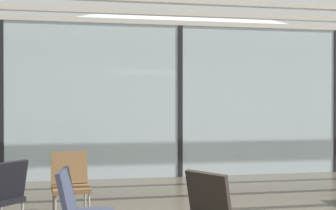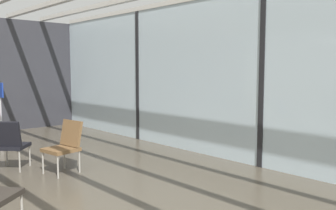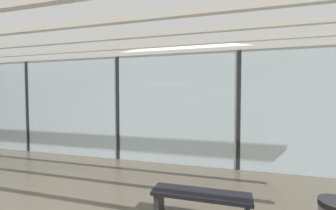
% 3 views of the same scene
% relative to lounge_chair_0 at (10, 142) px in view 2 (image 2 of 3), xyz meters
% --- Properties ---
extents(glass_curtain_wall, '(14.00, 0.08, 3.11)m').
position_rel_lounge_chair_0_xyz_m(glass_curtain_wall, '(2.79, 3.36, 1.06)').
color(glass_curtain_wall, silver).
rests_on(glass_curtain_wall, ground).
extents(window_mullion_0, '(0.10, 0.12, 3.11)m').
position_rel_lounge_chair_0_xyz_m(window_mullion_0, '(-0.71, 3.36, 1.06)').
color(window_mullion_0, black).
rests_on(window_mullion_0, ground).
extents(window_mullion_1, '(0.10, 0.12, 3.11)m').
position_rel_lounge_chair_0_xyz_m(window_mullion_1, '(2.79, 3.36, 1.06)').
color(window_mullion_1, black).
rests_on(window_mullion_1, ground).
extents(lounge_chair_0, '(0.71, 0.71, 0.87)m').
position_rel_lounge_chair_0_xyz_m(lounge_chair_0, '(0.00, 0.00, 0.00)').
color(lounge_chair_0, black).
rests_on(lounge_chair_0, ground).
extents(lounge_chair_2, '(0.55, 0.59, 0.87)m').
position_rel_lounge_chair_0_xyz_m(lounge_chair_2, '(0.75, 0.65, 0.00)').
color(lounge_chair_2, brown).
rests_on(lounge_chair_2, ground).
extents(info_sign, '(0.44, 0.32, 1.44)m').
position_rel_lounge_chair_0_xyz_m(info_sign, '(-1.98, 0.50, 0.18)').
color(info_sign, '#333333').
rests_on(info_sign, ground).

